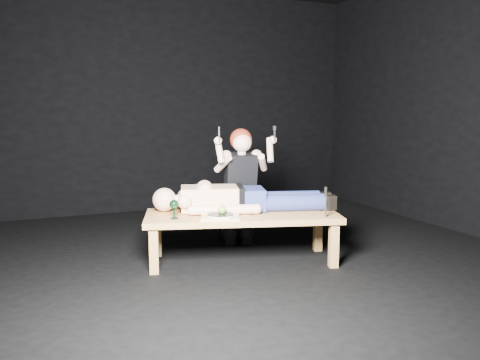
{
  "coord_description": "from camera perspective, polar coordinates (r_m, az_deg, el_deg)",
  "views": [
    {
      "loc": [
        -1.96,
        -4.2,
        1.38
      ],
      "look_at": [
        -0.22,
        -0.12,
        0.75
      ],
      "focal_mm": 36.85,
      "sensor_mm": 36.0,
      "label": 1
    }
  ],
  "objects": [
    {
      "name": "goblet",
      "position": [
        4.28,
        -7.64,
        -3.38
      ],
      "size": [
        0.1,
        0.1,
        0.17
      ],
      "primitive_type": null,
      "rotation": [
        0.0,
        0.0,
        -0.29
      ],
      "color": "black",
      "rests_on": "table"
    },
    {
      "name": "back_wall",
      "position": [
        6.98,
        -6.81,
        9.02
      ],
      "size": [
        5.0,
        0.0,
        5.0
      ],
      "primitive_type": "plane",
      "rotation": [
        1.57,
        0.0,
        0.0
      ],
      "color": "black",
      "rests_on": "ground"
    },
    {
      "name": "carving_knife",
      "position": [
        4.37,
        9.88,
        -2.52
      ],
      "size": [
        0.04,
        0.05,
        0.27
      ],
      "primitive_type": null,
      "rotation": [
        0.0,
        0.0,
        -0.29
      ],
      "color": "#B2B2B7",
      "rests_on": "table"
    },
    {
      "name": "lying_man",
      "position": [
        4.61,
        0.74,
        -1.79
      ],
      "size": [
        1.93,
        1.07,
        0.28
      ],
      "primitive_type": null,
      "rotation": [
        0.0,
        0.0,
        -0.29
      ],
      "color": "tan",
      "rests_on": "table"
    },
    {
      "name": "ground",
      "position": [
        4.83,
        1.91,
        -8.5
      ],
      "size": [
        5.0,
        5.0,
        0.0
      ],
      "primitive_type": "plane",
      "color": "black",
      "rests_on": "ground"
    },
    {
      "name": "spoon_flat",
      "position": [
        4.4,
        0.98,
        -4.08
      ],
      "size": [
        0.1,
        0.17,
        0.01
      ],
      "primitive_type": "cube",
      "rotation": [
        0.0,
        0.0,
        0.48
      ],
      "color": "#B2B2B7",
      "rests_on": "table"
    },
    {
      "name": "apple",
      "position": [
        4.28,
        -2.09,
        -3.47
      ],
      "size": [
        0.07,
        0.07,
        0.07
      ],
      "primitive_type": "sphere",
      "color": "#66A42D",
      "rests_on": "plate"
    },
    {
      "name": "serving_tray",
      "position": [
        4.28,
        -2.31,
        -4.34
      ],
      "size": [
        0.39,
        0.34,
        0.02
      ],
      "primitive_type": "cube",
      "rotation": [
        0.0,
        0.0,
        -0.37
      ],
      "color": "tan",
      "rests_on": "table"
    },
    {
      "name": "plate",
      "position": [
        4.27,
        -2.31,
        -4.1
      ],
      "size": [
        0.29,
        0.29,
        0.02
      ],
      "primitive_type": "cylinder",
      "rotation": [
        0.0,
        0.0,
        -0.37
      ],
      "color": "white",
      "rests_on": "serving_tray"
    },
    {
      "name": "knife_flat",
      "position": [
        4.33,
        1.59,
        -4.29
      ],
      "size": [
        0.04,
        0.19,
        0.01
      ],
      "primitive_type": "cube",
      "rotation": [
        0.0,
        0.0,
        -0.12
      ],
      "color": "#B2B2B7",
      "rests_on": "table"
    },
    {
      "name": "kneeling_woman",
      "position": [
        4.99,
        -0.14,
        -0.68
      ],
      "size": [
        0.76,
        0.83,
        1.24
      ],
      "primitive_type": null,
      "rotation": [
        0.0,
        0.0,
        -0.15
      ],
      "color": "black",
      "rests_on": "ground"
    },
    {
      "name": "fork_flat",
      "position": [
        4.27,
        -4.25,
        -4.48
      ],
      "size": [
        0.03,
        0.19,
        0.01
      ],
      "primitive_type": "cube",
      "rotation": [
        0.0,
        0.0,
        0.06
      ],
      "color": "#B2B2B7",
      "rests_on": "table"
    },
    {
      "name": "table",
      "position": [
        4.54,
        0.25,
        -6.66
      ],
      "size": [
        1.85,
        1.12,
        0.45
      ],
      "primitive_type": "cube",
      "rotation": [
        0.0,
        0.0,
        -0.29
      ],
      "color": "#BD7E4B",
      "rests_on": "ground"
    }
  ]
}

